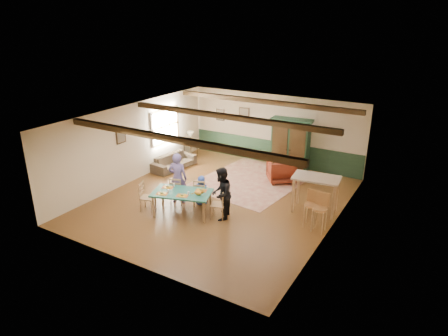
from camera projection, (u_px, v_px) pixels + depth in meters
The scene contains 35 objects.
floor at pixel (221, 200), 12.58m from camera, with size 8.00×8.00×0.00m, color #553317.
wall_back at pixel (274, 130), 15.31m from camera, with size 7.00×0.02×2.70m, color beige.
wall_left at pixel (134, 143), 13.76m from camera, with size 0.02×8.00×2.70m, color beige.
wall_right at pixel (335, 183), 10.43m from camera, with size 0.02×8.00×2.70m, color beige.
ceiling at pixel (220, 116), 11.62m from camera, with size 7.00×8.00×0.02m, color silver.
wainscot_back at pixel (273, 152), 15.62m from camera, with size 6.95×0.03×0.90m, color #213D27.
ceiling_beam_front at pixel (172, 139), 9.80m from camera, with size 6.95×0.16×0.16m, color black.
ceiling_beam_mid at pixel (227, 117), 11.97m from camera, with size 6.95×0.16×0.16m, color black.
ceiling_beam_back at pixel (264, 102), 14.06m from camera, with size 6.95×0.16×0.16m, color black.
window_left at pixel (165, 126), 15.04m from camera, with size 0.06×1.60×1.30m, color white, non-canonical shape.
picture_left_wall at pixel (121, 136), 13.12m from camera, with size 0.04×0.42×0.52m, color gray, non-canonical shape.
picture_back_a at pixel (244, 114), 15.75m from camera, with size 0.45×0.04×0.55m, color gray, non-canonical shape.
picture_back_b at pixel (220, 115), 16.32m from camera, with size 0.38×0.04×0.48m, color gray, non-canonical shape.
dining_table at pixel (182, 203), 11.58m from camera, with size 1.68×0.93×0.70m, color #1D5D4F, non-canonical shape.
dining_chair_far_left at pixel (177, 190), 12.23m from camera, with size 0.39×0.41×0.89m, color #A07950, non-canonical shape.
dining_chair_far_right at pixel (201, 192), 12.08m from camera, with size 0.39×0.41×0.89m, color #A07950, non-canonical shape.
dining_chair_end_left at pixel (148, 197), 11.77m from camera, with size 0.39×0.41×0.89m, color #A07950, non-canonical shape.
dining_chair_end_right at pixel (218, 204), 11.32m from camera, with size 0.39×0.41×0.89m, color #A07950, non-canonical shape.
person_man at pixel (178, 178), 12.17m from camera, with size 0.59×0.38×1.61m, color #5E4F88.
person_woman at pixel (221, 194), 11.19m from camera, with size 0.75×0.58×1.54m, color black.
person_child at pixel (201, 190), 12.14m from camera, with size 0.46×0.30×0.94m, color #2A49A9.
cat at pixel (198, 193), 11.23m from camera, with size 0.34×0.13×0.17m, color orange, non-canonical shape.
place_setting_near_left at pixel (162, 192), 11.33m from camera, with size 0.37×0.28×0.11m, color orange, non-canonical shape.
place_setting_near_center at pixel (182, 194), 11.20m from camera, with size 0.37×0.28×0.11m, color orange, non-canonical shape.
place_setting_far_left at pixel (168, 186), 11.75m from camera, with size 0.37×0.28×0.11m, color orange, non-canonical shape.
place_setting_far_right at pixel (201, 189), 11.54m from camera, with size 0.37×0.28×0.11m, color orange, non-canonical shape.
area_rug at pixel (251, 181), 14.04m from camera, with size 3.15×3.74×0.01m, color #CAB492.
armoire at pixel (290, 147), 14.36m from camera, with size 1.46×0.58×2.06m, color black.
armchair at pixel (281, 170), 13.88m from camera, with size 0.89×0.92×0.83m, color #501710.
sofa at pixel (174, 162), 15.12m from camera, with size 1.83×0.72×0.54m, color #413628.
end_table at pixel (191, 150), 16.39m from camera, with size 0.45×0.45×0.55m, color black, non-canonical shape.
table_lamp at pixel (190, 138), 16.20m from camera, with size 0.28×0.28×0.51m, color #D5C48A, non-canonical shape.
counter_table at pixel (315, 194), 11.66m from camera, with size 1.33×0.78×1.11m, color beige, non-canonical shape.
bar_stool_left at pixel (311, 209), 10.87m from camera, with size 0.36×0.40×1.03m, color #AA7342, non-canonical shape.
bar_stool_right at pixel (320, 213), 10.58m from camera, with size 0.38×0.42×1.09m, color #AA7342, non-canonical shape.
Camera 1 is at (5.88, -9.75, 5.44)m, focal length 32.00 mm.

